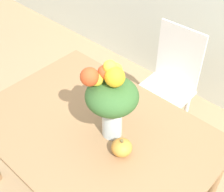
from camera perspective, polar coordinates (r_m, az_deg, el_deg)
name	(u,v)px	position (r m, az deg, el deg)	size (l,w,h in m)	color
ground_plane	(98,192)	(2.52, -2.61, -17.15)	(12.00, 12.00, 0.00)	tan
dining_table	(95,137)	(2.00, -3.18, -7.54)	(1.46, 1.03, 0.73)	#9E754C
flower_vase	(111,97)	(1.70, -0.19, -0.12)	(0.30, 0.30, 0.52)	silver
pumpkin	(122,147)	(1.78, 1.79, -9.37)	(0.12, 0.12, 0.11)	gold
dining_chair_near_window	(167,85)	(2.62, 10.11, 2.02)	(0.43, 0.43, 1.00)	white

